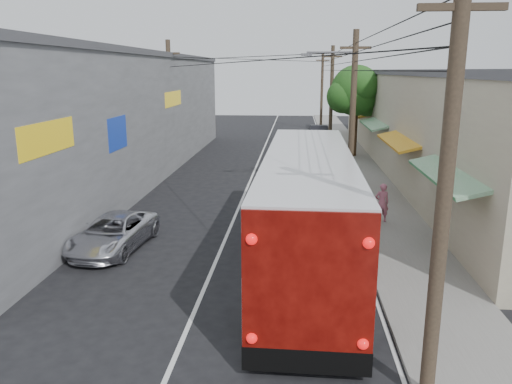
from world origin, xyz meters
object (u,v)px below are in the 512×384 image
(parked_car_mid, at_px, (313,154))
(pedestrian_near, at_px, (382,203))
(parked_car_far, at_px, (319,134))
(pedestrian_far, at_px, (347,168))
(jeepney, at_px, (113,233))
(parked_suv, at_px, (326,169))
(coach_bus, at_px, (307,208))

(parked_car_mid, distance_m, pedestrian_near, 14.07)
(parked_car_far, height_order, pedestrian_far, pedestrian_far)
(jeepney, xyz_separation_m, parked_car_mid, (7.60, 17.61, 0.04))
(pedestrian_near, xyz_separation_m, pedestrian_far, (-0.76, 7.14, 0.04))
(jeepney, bearing_deg, parked_suv, 61.00)
(parked_car_far, xyz_separation_m, pedestrian_near, (1.56, -24.10, 0.19))
(parked_car_mid, relative_size, pedestrian_far, 2.26)
(parked_car_far, height_order, pedestrian_near, pedestrian_near)
(jeepney, relative_size, parked_suv, 0.82)
(parked_car_mid, bearing_deg, parked_car_far, 80.93)
(parked_suv, relative_size, parked_car_mid, 1.39)
(jeepney, relative_size, parked_car_mid, 1.14)
(coach_bus, relative_size, parked_car_mid, 3.36)
(parked_car_far, bearing_deg, pedestrian_near, -88.75)
(pedestrian_far, bearing_deg, parked_car_far, -84.79)
(parked_suv, xyz_separation_m, pedestrian_far, (1.09, -0.79, 0.20))
(jeepney, bearing_deg, parked_car_mid, 72.45)
(parked_car_mid, xyz_separation_m, pedestrian_near, (2.36, -13.87, 0.28))
(jeepney, height_order, parked_car_far, parked_car_far)
(pedestrian_far, bearing_deg, parked_suv, -33.68)
(jeepney, distance_m, parked_car_far, 29.08)
(jeepney, distance_m, parked_car_mid, 19.18)
(jeepney, height_order, pedestrian_near, pedestrian_near)
(jeepney, bearing_deg, coach_bus, -1.18)
(coach_bus, xyz_separation_m, pedestrian_far, (2.40, 11.71, -0.95))
(parked_suv, relative_size, pedestrian_far, 3.14)
(coach_bus, distance_m, parked_suv, 12.63)
(parked_car_mid, distance_m, parked_car_far, 10.26)
(parked_suv, bearing_deg, parked_car_mid, 88.43)
(pedestrian_near, bearing_deg, coach_bus, 47.26)
(jeepney, bearing_deg, parked_car_far, 79.00)
(parked_car_mid, height_order, pedestrian_far, pedestrian_far)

